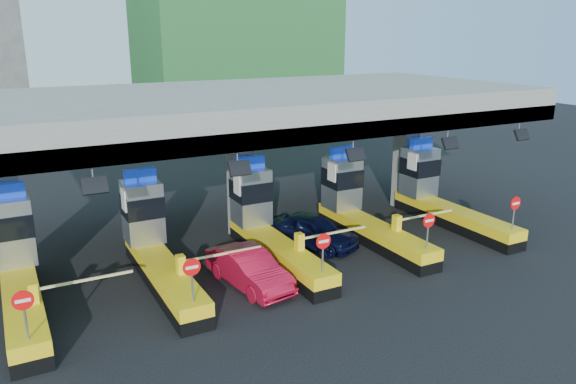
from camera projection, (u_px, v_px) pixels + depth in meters
name	position (u px, v px, depth m)	size (l,w,h in m)	color
ground	(268.00, 255.00, 24.98)	(120.00, 120.00, 0.00)	black
toll_canopy	(240.00, 110.00, 25.73)	(28.00, 12.09, 7.00)	slate
toll_lane_far_left	(17.00, 267.00, 20.34)	(4.43, 8.00, 4.16)	black
toll_lane_left	(154.00, 243.00, 22.59)	(4.43, 8.00, 4.16)	black
toll_lane_center	(265.00, 224.00, 24.84)	(4.43, 8.00, 4.16)	black
toll_lane_right	(359.00, 208.00, 27.09)	(4.43, 8.00, 4.16)	black
toll_lane_far_right	(438.00, 194.00, 29.33)	(4.43, 8.00, 4.16)	black
van	(313.00, 231.00, 25.88)	(1.78, 4.42, 1.51)	black
red_car	(249.00, 269.00, 21.80)	(1.53, 4.37, 1.44)	#BA0E29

